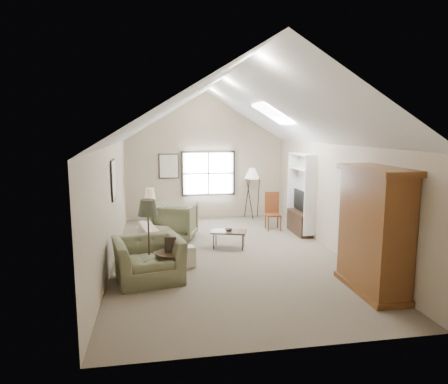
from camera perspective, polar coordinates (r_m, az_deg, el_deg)
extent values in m
cube|color=#716551|center=(9.20, 0.42, -9.03)|extent=(5.00, 8.00, 0.01)
cube|color=tan|center=(12.81, -2.71, 1.80)|extent=(5.00, 0.01, 2.50)
cube|color=tan|center=(5.12, 8.43, -9.23)|extent=(5.00, 0.01, 2.50)
cube|color=tan|center=(8.81, -15.79, -1.79)|extent=(0.01, 8.00, 2.50)
cube|color=tan|center=(9.65, 15.21, -0.86)|extent=(0.01, 8.00, 2.50)
cube|color=black|center=(12.76, -2.25, 2.68)|extent=(1.72, 0.08, 1.42)
cube|color=black|center=(9.03, -15.54, 1.69)|extent=(0.68, 0.04, 0.88)
cube|color=black|center=(12.64, -7.90, 3.68)|extent=(0.62, 0.04, 0.78)
cube|color=brown|center=(7.45, 20.68, -5.14)|extent=(0.60, 1.50, 2.20)
cube|color=white|center=(11.06, 10.97, -0.01)|extent=(0.32, 1.30, 2.10)
cube|color=#382316|center=(11.21, 10.75, -4.31)|extent=(0.34, 1.18, 0.60)
cube|color=black|center=(11.09, 10.84, -1.19)|extent=(0.05, 0.90, 0.55)
imported|color=beige|center=(9.22, -8.60, -6.96)|extent=(1.29, 2.38, 0.66)
imported|color=#6A6D4C|center=(7.78, -10.70, -9.46)|extent=(1.44, 1.32, 0.81)
imported|color=#5E6345|center=(10.47, -6.98, -4.17)|extent=(1.29, 1.31, 0.96)
cube|color=#3B2818|center=(9.68, 0.71, -6.80)|extent=(0.94, 0.70, 0.43)
imported|color=#3A2117|center=(9.62, 0.71, -5.44)|extent=(0.25, 0.25, 0.05)
cylinder|color=#341F15|center=(7.71, -7.59, -10.50)|extent=(0.66, 0.66, 0.56)
cube|color=brown|center=(11.42, 7.05, -2.77)|extent=(0.44, 0.44, 1.07)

